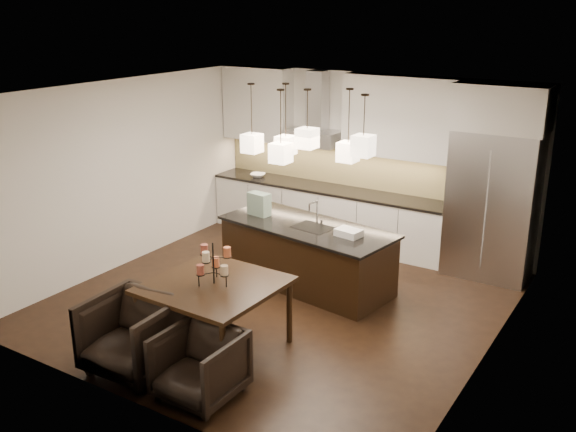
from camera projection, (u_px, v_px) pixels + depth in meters
The scene contains 37 objects.
floor at pixel (280, 301), 8.68m from camera, with size 5.50×5.50×0.02m, color black.
ceiling at pixel (279, 91), 7.79m from camera, with size 5.50×5.50×0.02m, color white.
wall_back at pixel (371, 160), 10.46m from camera, with size 5.50×0.02×2.80m, color silver.
wall_front at pixel (121, 274), 6.01m from camera, with size 5.50×0.02×2.80m, color silver.
wall_left at pixel (125, 173), 9.63m from camera, with size 0.02×5.50×2.80m, color silver.
wall_right at pixel (497, 242), 6.85m from camera, with size 0.02×5.50×2.80m, color silver.
refrigerator at pixel (492, 205), 9.20m from camera, with size 1.20×0.72×2.15m, color #B7B7BA.
fridge_panel at pixel (503, 107), 8.76m from camera, with size 1.26×0.72×0.65m, color silver.
lower_cabinets at pixel (327, 215), 10.81m from camera, with size 4.21×0.62×0.88m, color silver.
countertop at pixel (327, 189), 10.66m from camera, with size 4.21×0.66×0.04m, color black.
backsplash at pixel (336, 165), 10.80m from camera, with size 4.21×0.02×0.63m, color #D7C780.
upper_cab_left at pixel (258, 104), 11.12m from camera, with size 1.25×0.35×1.25m, color silver.
upper_cab_right at pixel (401, 117), 9.78m from camera, with size 1.86×0.35×1.25m, color silver.
hood_canopy at pixel (314, 138), 10.60m from camera, with size 0.90×0.52×0.24m, color #B7B7BA.
hood_chimney at pixel (317, 100), 10.50m from camera, with size 0.30×0.28×0.96m, color #B7B7BA.
fruit_bowl at pixel (258, 175), 11.30m from camera, with size 0.26×0.26×0.06m, color silver.
island_body at pixel (307, 256), 9.05m from camera, with size 2.42×0.97×0.85m, color black.
island_top at pixel (307, 227), 8.91m from camera, with size 2.50×1.05×0.04m, color black.
faucet at pixel (317, 213), 8.86m from camera, with size 0.10×0.23×0.37m, color silver, non-canonical shape.
tote_bag at pixel (259, 204), 9.31m from camera, with size 0.33×0.17×0.33m, color #174527.
food_container at pixel (349, 233), 8.47m from camera, with size 0.33×0.23×0.10m, color silver.
dining_table at pixel (215, 317), 7.33m from camera, with size 1.38×1.38×0.83m, color black, non-canonical shape.
candelabra at pixel (213, 263), 7.12m from camera, with size 0.40×0.40×0.49m, color black, non-canonical shape.
candle_a at pixel (224, 270), 7.06m from camera, with size 0.08×0.08×0.11m, color #D4B68D.
candle_b at pixel (216, 262), 7.28m from camera, with size 0.08×0.08×0.11m, color #CE633A.
candle_c at pixel (200, 270), 7.07m from camera, with size 0.08×0.08×0.11m, color brown.
candle_d at pixel (227, 252), 7.10m from camera, with size 0.08×0.08×0.11m, color #CE633A.
candle_e at pixel (204, 249), 7.18m from camera, with size 0.08×0.08×0.11m, color brown.
candle_f at pixel (206, 257), 6.96m from camera, with size 0.08×0.08×0.11m, color #D4B68D.
armchair_left at pixel (133, 335), 6.91m from camera, with size 0.90×0.93×0.84m, color black.
armchair_right at pixel (199, 365), 6.44m from camera, with size 0.77×0.79×0.72m, color black.
pendant_a at pixel (252, 143), 8.91m from camera, with size 0.24×0.24×0.26m, color #FDE2BF.
pendant_b at pixel (286, 145), 8.95m from camera, with size 0.24×0.24×0.26m, color #FDE2BF.
pendant_c at pixel (307, 138), 8.28m from camera, with size 0.24×0.24×0.26m, color #FDE2BF.
pendant_d at pixel (348, 152), 8.39m from camera, with size 0.24×0.24×0.26m, color #FDE2BF.
pendant_e at pixel (363, 146), 7.80m from camera, with size 0.24×0.24×0.26m, color #FDE2BF.
pendant_f at pixel (281, 153), 8.31m from camera, with size 0.24×0.24×0.26m, color #FDE2BF.
Camera 1 is at (4.27, -6.62, 3.80)m, focal length 40.00 mm.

